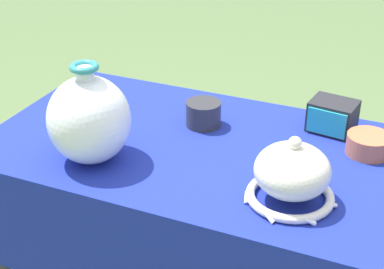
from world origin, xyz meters
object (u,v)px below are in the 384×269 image
pot_squat_terracotta (368,144)px  mosaic_tile_box (332,116)px  pot_squat_charcoal (203,114)px  vase_dome_bell (292,175)px  vase_tall_bulbous (89,119)px

pot_squat_terracotta → mosaic_tile_box: bearing=141.2°
mosaic_tile_box → pot_squat_charcoal: size_ratio=1.35×
vase_dome_bell → mosaic_tile_box: bearing=87.5°
pot_squat_terracotta → pot_squat_charcoal: bearing=-177.2°
mosaic_tile_box → pot_squat_terracotta: mosaic_tile_box is taller
vase_dome_bell → pot_squat_terracotta: size_ratio=1.90×
vase_tall_bulbous → vase_dome_bell: 0.54m
vase_tall_bulbous → mosaic_tile_box: 0.70m
vase_dome_bell → pot_squat_terracotta: (0.14, 0.30, -0.04)m
vase_tall_bulbous → pot_squat_charcoal: (0.20, 0.30, -0.08)m
pot_squat_charcoal → pot_squat_terracotta: pot_squat_charcoal is taller
mosaic_tile_box → pot_squat_charcoal: (-0.35, -0.12, -0.01)m
vase_tall_bulbous → mosaic_tile_box: size_ratio=1.94×
vase_dome_bell → mosaic_tile_box: (0.02, 0.39, -0.02)m
pot_squat_charcoal → vase_tall_bulbous: bearing=-123.2°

